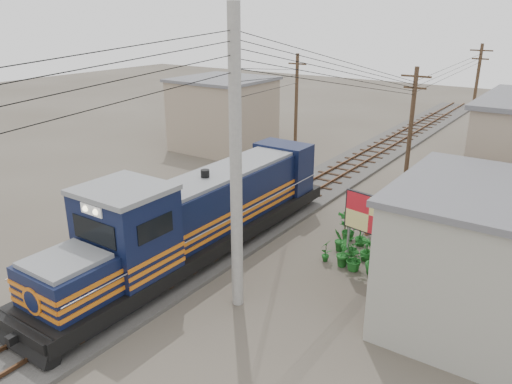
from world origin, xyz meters
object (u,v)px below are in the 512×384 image
Objects in this scene: market_umbrella at (404,200)px; vendor at (407,234)px; billboard at (369,217)px; locomotive at (197,218)px.

vendor is at bearing -21.71° from market_umbrella.
market_umbrella is (0.38, 2.88, -0.16)m from billboard.
vendor is at bearing 36.79° from locomotive.
vendor is (0.69, 2.76, -1.56)m from billboard.
locomotive is 5.61× the size of market_umbrella.
locomotive is 9.33× the size of vendor.
locomotive is at bearing -147.92° from billboard.
billboard is 3.24m from vendor.
vendor is (7.06, 5.28, -0.88)m from locomotive.
locomotive is at bearing 36.55° from vendor.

